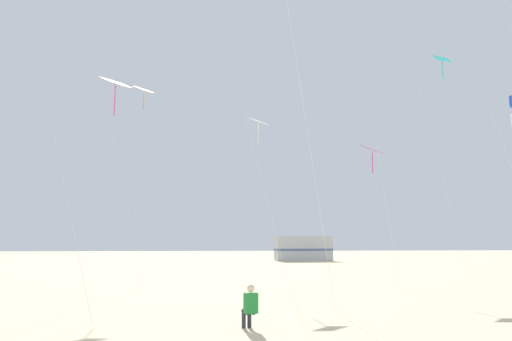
% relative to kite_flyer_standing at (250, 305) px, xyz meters
% --- Properties ---
extents(kite_flyer_standing, '(0.42, 0.55, 1.16)m').
position_rel_kite_flyer_standing_xyz_m(kite_flyer_standing, '(0.00, 0.00, 0.00)').
color(kite_flyer_standing, '#238438').
rests_on(kite_flyer_standing, ground).
extents(kite_diamond_orange, '(2.87, 2.79, 10.91)m').
position_rel_kite_flyer_standing_xyz_m(kite_diamond_orange, '(-4.91, 13.31, 9.59)').
color(kite_diamond_orange, silver).
rests_on(kite_diamond_orange, ground).
extents(kite_diamond_white, '(2.31, 2.06, 8.76)m').
position_rel_kite_flyer_standing_xyz_m(kite_diamond_white, '(1.44, 11.48, 7.60)').
color(kite_diamond_white, silver).
rests_on(kite_diamond_white, ground).
extents(kite_diamond_cyan, '(2.47, 2.47, 13.10)m').
position_rel_kite_flyer_standing_xyz_m(kite_diamond_cyan, '(12.35, 12.60, 11.61)').
color(kite_diamond_cyan, silver).
rests_on(kite_diamond_cyan, ground).
extents(kite_diamond_magenta, '(1.67, 1.67, 7.04)m').
position_rel_kite_flyer_standing_xyz_m(kite_diamond_magenta, '(7.05, 9.96, 5.98)').
color(kite_diamond_magenta, silver).
rests_on(kite_diamond_magenta, ground).
extents(kite_diamond_rainbow, '(3.05, 3.05, 8.02)m').
position_rel_kite_flyer_standing_xyz_m(kite_diamond_rainbow, '(-4.53, 3.63, 6.90)').
color(kite_diamond_rainbow, silver).
rests_on(kite_diamond_rainbow, ground).
extents(rv_van_silver, '(6.59, 2.79, 2.80)m').
position_rel_kite_flyer_standing_xyz_m(rv_van_silver, '(9.70, 41.51, 0.78)').
color(rv_van_silver, '#B7BABF').
rests_on(rv_van_silver, ground).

